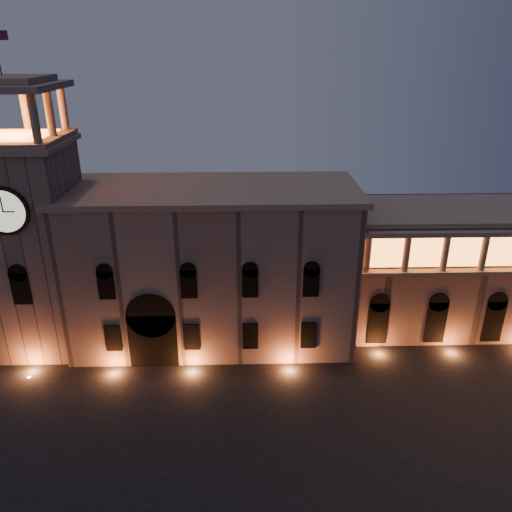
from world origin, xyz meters
name	(u,v)px	position (x,y,z in m)	size (l,w,h in m)	color
ground	(228,489)	(0.00, 0.00, 0.00)	(160.00, 160.00, 0.00)	black
government_building	(212,266)	(-2.08, 21.93, 8.77)	(30.80, 12.80, 17.60)	#826355
clock_tower	(32,239)	(-20.50, 20.98, 12.50)	(9.80, 9.80, 32.40)	#826355
colonnade_wing	(508,267)	(32.00, 23.92, 7.33)	(40.60, 11.50, 14.50)	#7D5E50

